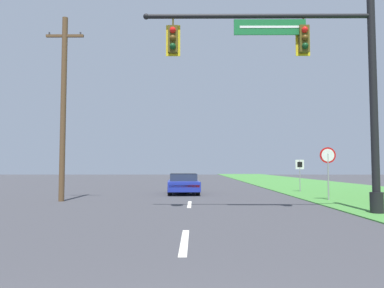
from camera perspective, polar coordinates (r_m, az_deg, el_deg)
grass_verge_right at (r=33.73m, az=18.24°, el=-6.06°), size 10.00×110.00×0.04m
road_center_line at (r=24.13m, az=-0.13°, el=-7.33°), size 0.16×34.80×0.01m
signal_mast at (r=13.84m, az=18.48°, el=9.49°), size 8.21×0.47×7.72m
car_ahead at (r=22.69m, az=-1.33°, el=-6.05°), size 2.05×4.41×1.19m
stop_sign at (r=19.00m, az=20.00°, el=-2.52°), size 0.76×0.07×2.50m
route_sign_post at (r=25.00m, az=16.10°, el=-3.57°), size 0.55×0.06×2.03m
utility_pole_near at (r=18.85m, az=-19.01°, el=5.67°), size 1.80×0.26×8.79m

